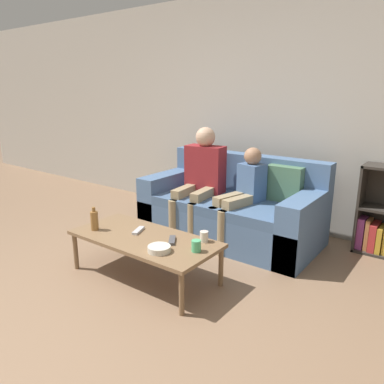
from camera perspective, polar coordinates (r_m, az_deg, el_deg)
name	(u,v)px	position (r m, az deg, el deg)	size (l,w,h in m)	color
ground_plane	(62,324)	(2.84, -19.26, -18.52)	(22.00, 22.00, 0.00)	#84664C
wall_back	(256,111)	(4.47, 9.73, 12.05)	(12.00, 0.06, 2.60)	#B7B2A8
couch	(232,211)	(4.02, 6.12, -2.86)	(1.85, 0.90, 0.86)	#4C6B93
coffee_table	(144,240)	(3.16, -7.28, -7.33)	(1.27, 0.59, 0.36)	brown
person_adult	(202,173)	(4.03, 1.49, 2.97)	(0.44, 0.65, 1.16)	#9E8966
person_child	(242,191)	(3.75, 7.64, 0.11)	(0.36, 0.65, 0.99)	#9E8966
cup_near	(204,237)	(3.02, 1.85, -6.80)	(0.07, 0.07, 0.09)	silver
cup_far	(196,246)	(2.85, 0.64, -8.21)	(0.07, 0.07, 0.09)	#4CB77A
tv_remote_0	(172,240)	(3.04, -3.06, -7.36)	(0.14, 0.17, 0.02)	#47474C
tv_remote_1	(138,231)	(3.26, -8.18, -5.83)	(0.11, 0.18, 0.02)	#B7B7BC
snack_bowl	(159,249)	(2.86, -5.03, -8.61)	(0.17, 0.17, 0.05)	beige
bottle	(94,220)	(3.36, -14.65, -4.18)	(0.07, 0.07, 0.21)	olive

